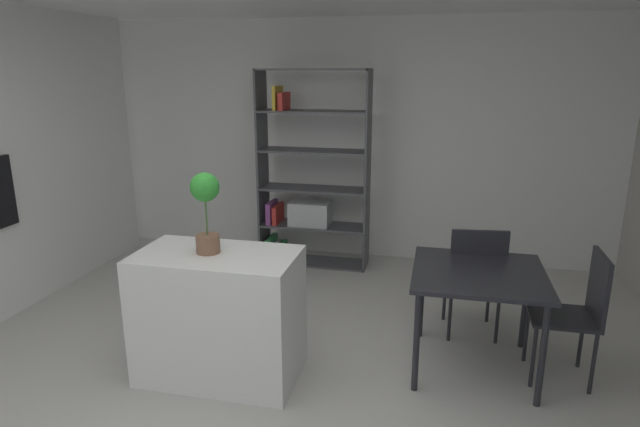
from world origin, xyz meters
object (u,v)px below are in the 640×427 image
potted_plant_on_island (206,205)px  dining_chair_far (475,272)px  dining_table (478,282)px  dining_chair_window_side (579,306)px  kitchen_island (219,315)px  open_bookshelf (307,185)px

potted_plant_on_island → dining_chair_far: 2.17m
dining_table → dining_chair_window_side: bearing=-0.1°
kitchen_island → open_bookshelf: bearing=89.0°
open_bookshelf → kitchen_island: bearing=-91.0°
kitchen_island → open_bookshelf: size_ratio=0.52×
potted_plant_on_island → open_bookshelf: bearing=87.5°
dining_chair_far → kitchen_island: bearing=22.5°
kitchen_island → dining_table: size_ratio=1.21×
kitchen_island → dining_table: kitchen_island is taller
kitchen_island → dining_chair_window_side: 2.48m
potted_plant_on_island → open_bookshelf: 2.38m
dining_table → dining_chair_far: size_ratio=0.97×
potted_plant_on_island → dining_chair_window_side: bearing=11.0°
potted_plant_on_island → dining_chair_window_side: 2.62m
open_bookshelf → dining_chair_window_side: open_bookshelf is taller
potted_plant_on_island → open_bookshelf: (0.10, 2.35, -0.36)m
open_bookshelf → dining_chair_far: size_ratio=2.26×
potted_plant_on_island → dining_chair_far: size_ratio=0.59×
dining_chair_far → dining_chair_window_side: 0.81m
potted_plant_on_island → dining_chair_window_side: (2.48, 0.48, -0.70)m
dining_chair_far → dining_chair_window_side: size_ratio=1.01×
kitchen_island → open_bookshelf: (0.04, 2.36, 0.43)m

